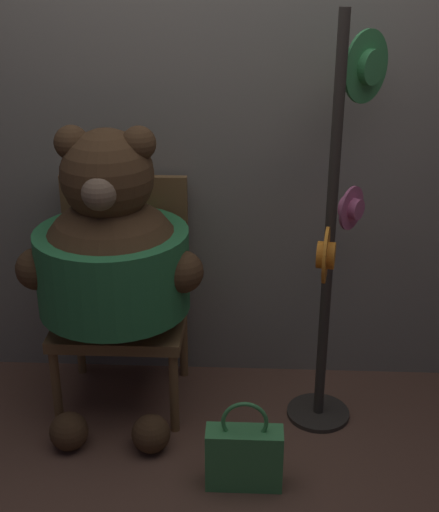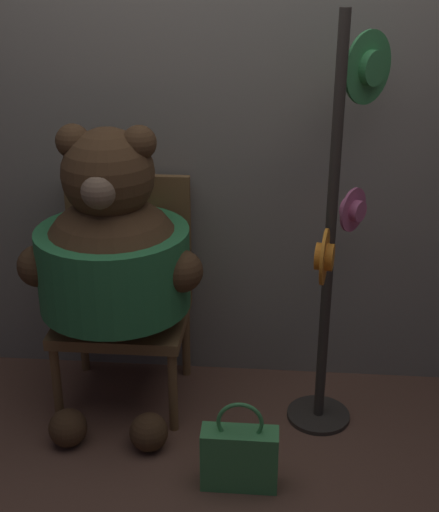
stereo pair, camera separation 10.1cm
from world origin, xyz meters
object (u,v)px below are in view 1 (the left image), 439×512
Objects in this scene: teddy_bear at (112,260)px; chair at (123,290)px; handbag_on_ground at (244,456)px; hat_display_rack at (338,229)px.

chair is at bearing 88.78° from teddy_bear.
handbag_on_ground is (0.56, -0.64, -0.38)m from chair.
hat_display_rack is at bearing 53.46° from handbag_on_ground.
chair is at bearing 170.32° from hat_display_rack.
hat_display_rack is (0.92, 0.02, 0.15)m from teddy_bear.
teddy_bear reaches higher than chair.
chair is 1.00m from hat_display_rack.
chair is 0.58× the size of hat_display_rack.
handbag_on_ground is (-0.36, -0.49, -0.75)m from hat_display_rack.
hat_display_rack is 4.53× the size of handbag_on_ground.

